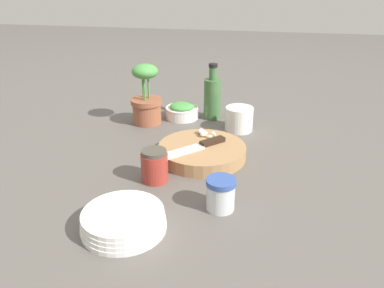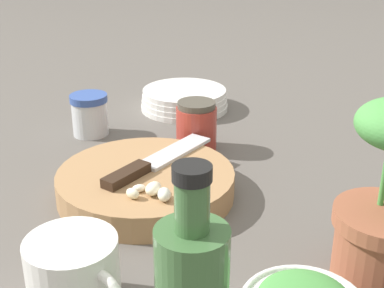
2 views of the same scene
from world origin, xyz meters
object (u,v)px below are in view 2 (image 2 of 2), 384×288
at_px(plate_stack, 184,99).
at_px(honey_jar, 196,126).
at_px(garlic_cloves, 152,191).
at_px(coffee_mug, 75,276).
at_px(cutting_board, 146,183).
at_px(spice_jar, 90,114).
at_px(chef_knife, 153,162).

bearing_deg(plate_stack, honey_jar, -1.63).
height_order(garlic_cloves, plate_stack, garlic_cloves).
bearing_deg(coffee_mug, cutting_board, 159.92).
bearing_deg(plate_stack, spice_jar, -58.75).
distance_m(spice_jar, honey_jar, 0.19).
xyz_separation_m(cutting_board, coffee_mug, (0.22, -0.08, 0.02)).
relative_size(chef_knife, coffee_mug, 1.61).
bearing_deg(cutting_board, coffee_mug, -20.08).
distance_m(coffee_mug, honey_jar, 0.40).
relative_size(garlic_cloves, spice_jar, 0.79).
distance_m(cutting_board, chef_knife, 0.03).
relative_size(cutting_board, garlic_cloves, 4.22).
xyz_separation_m(spice_jar, honey_jar, (0.09, 0.17, 0.00)).
xyz_separation_m(cutting_board, garlic_cloves, (0.07, 0.00, 0.03)).
bearing_deg(spice_jar, coffee_mug, 0.22).
xyz_separation_m(chef_knife, coffee_mug, (0.24, -0.09, -0.00)).
height_order(spice_jar, honey_jar, honey_jar).
bearing_deg(chef_knife, coffee_mug, -66.92).
bearing_deg(plate_stack, garlic_cloves, -12.64).
bearing_deg(spice_jar, chef_knife, 23.42).
bearing_deg(honey_jar, cutting_board, -32.00).
bearing_deg(garlic_cloves, cutting_board, -176.63).
xyz_separation_m(garlic_cloves, coffee_mug, (0.15, -0.08, -0.00)).
bearing_deg(honey_jar, chef_knife, -32.12).
bearing_deg(cutting_board, chef_knife, 148.80).
xyz_separation_m(coffee_mug, honey_jar, (-0.37, 0.17, 0.00)).
bearing_deg(garlic_cloves, spice_jar, -164.18).
bearing_deg(coffee_mug, garlic_cloves, 150.64).
distance_m(chef_knife, plate_stack, 0.34).
distance_m(cutting_board, honey_jar, 0.17).
distance_m(chef_knife, garlic_cloves, 0.09).
bearing_deg(coffee_mug, honey_jar, 154.88).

